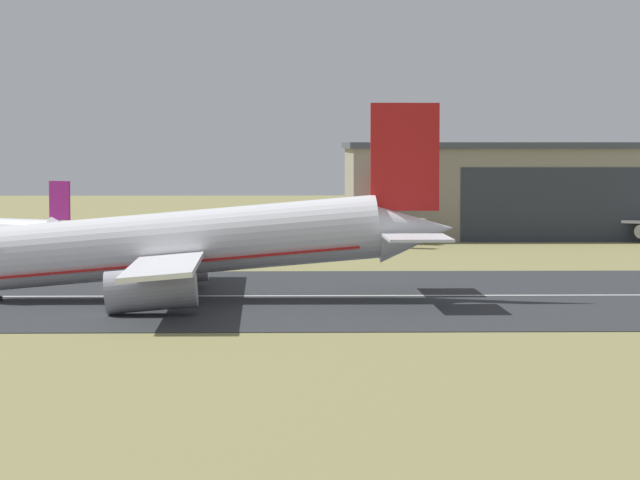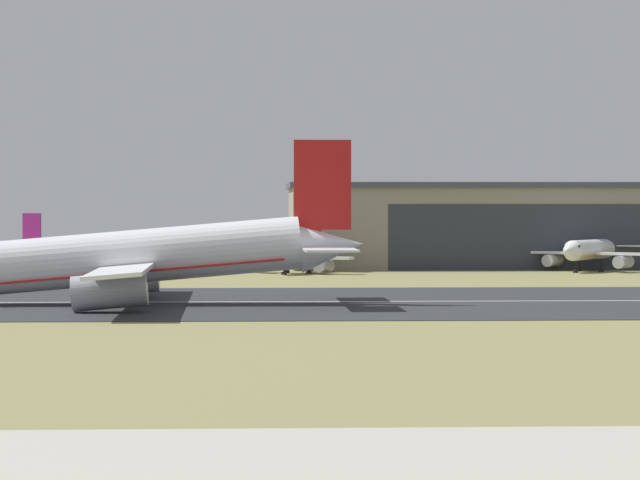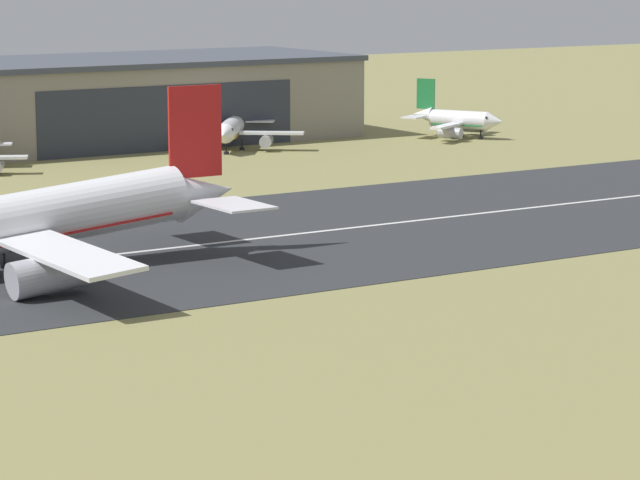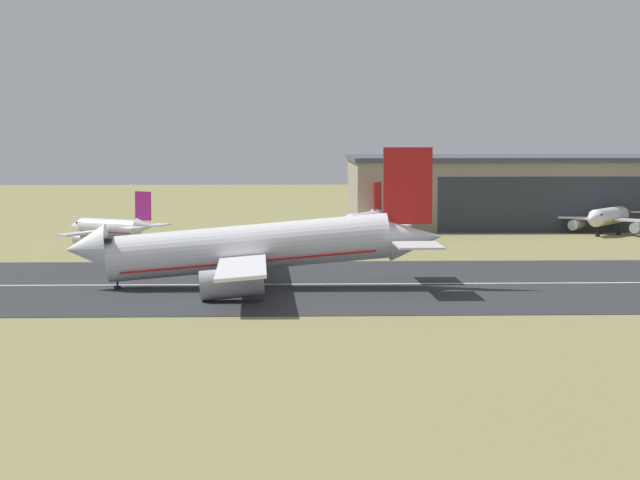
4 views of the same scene
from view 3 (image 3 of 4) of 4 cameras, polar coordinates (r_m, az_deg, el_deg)
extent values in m
cube|color=#2B2D30|center=(166.36, -1.51, 0.15)|extent=(409.82, 52.75, 0.06)
cube|color=silver|center=(166.35, -1.51, 0.16)|extent=(368.84, 0.70, 0.01)
cube|color=gray|center=(256.22, -7.32, 5.17)|extent=(74.73, 31.94, 13.05)
cube|color=#424751|center=(255.67, -7.36, 6.73)|extent=(75.73, 32.94, 0.90)
cube|color=#2D333D|center=(242.00, -5.69, 4.58)|extent=(44.84, 0.12, 10.44)
cylinder|color=white|center=(148.72, -11.32, 0.68)|extent=(34.94, 6.07, 8.40)
cone|color=white|center=(157.28, -4.37, 1.76)|extent=(7.15, 5.11, 5.55)
cube|color=red|center=(148.98, -11.30, 0.10)|extent=(31.05, 5.74, 2.77)
cube|color=white|center=(136.58, -9.48, -0.53)|extent=(5.86, 21.05, 0.86)
cylinder|color=#A8A8B2|center=(138.05, -10.16, -1.27)|extent=(7.55, 3.56, 4.04)
cube|color=red|center=(155.95, -4.72, 4.09)|extent=(6.06, 0.37, 9.47)
cube|color=white|center=(163.17, -5.75, 1.99)|extent=(5.42, 8.60, 0.24)
cube|color=white|center=(150.95, -3.27, 1.34)|extent=(5.42, 8.60, 0.24)
cylinder|color=black|center=(152.41, -11.81, -0.60)|extent=(0.24, 0.24, 2.30)
cylinder|color=black|center=(152.59, -11.80, -0.94)|extent=(0.84, 0.84, 0.44)
cylinder|color=black|center=(146.32, -10.84, -1.02)|extent=(0.24, 0.24, 2.30)
cylinder|color=black|center=(146.50, -10.83, -1.38)|extent=(0.84, 0.84, 0.44)
cylinder|color=white|center=(242.28, -3.41, 4.19)|extent=(10.06, 12.20, 3.12)
cone|color=white|center=(234.58, -3.64, 3.98)|extent=(4.18, 4.11, 3.12)
cone|color=white|center=(250.39, -3.18, 4.53)|extent=(4.47, 4.68, 2.81)
cube|color=black|center=(236.03, -3.59, 4.18)|extent=(2.79, 2.45, 0.44)
cube|color=orange|center=(242.38, -3.40, 3.99)|extent=(9.18, 11.07, 0.20)
cube|color=white|center=(242.99, -4.98, 4.06)|extent=(9.68, 7.92, 0.40)
cylinder|color=#A8A8B2|center=(242.55, -4.80, 3.76)|extent=(3.95, 4.42, 1.93)
cube|color=white|center=(241.37, -1.83, 4.05)|extent=(9.68, 7.92, 0.40)
cylinder|color=#A8A8B2|center=(241.13, -2.03, 3.75)|extent=(3.95, 4.42, 1.93)
cube|color=orange|center=(249.49, -3.20, 5.35)|extent=(2.22, 2.91, 5.31)
cube|color=white|center=(250.74, -4.08, 4.50)|extent=(5.61, 5.21, 0.24)
cube|color=white|center=(249.81, -2.28, 4.50)|extent=(5.61, 5.21, 0.24)
cylinder|color=black|center=(237.44, -3.55, 3.46)|extent=(0.24, 0.24, 1.84)
cylinder|color=black|center=(237.52, -3.55, 3.29)|extent=(0.84, 0.84, 0.44)
cylinder|color=black|center=(243.04, -3.83, 3.62)|extent=(0.24, 0.24, 1.84)
cylinder|color=black|center=(243.12, -3.83, 3.45)|extent=(0.84, 0.84, 0.44)
cylinder|color=black|center=(242.59, -2.95, 3.61)|extent=(0.24, 0.24, 1.84)
cylinder|color=black|center=(242.67, -2.95, 3.45)|extent=(0.84, 0.84, 0.44)
cylinder|color=white|center=(259.69, 5.28, 4.54)|extent=(7.65, 10.40, 3.06)
cone|color=white|center=(257.23, 6.61, 4.46)|extent=(4.01, 3.89, 3.06)
cone|color=white|center=(262.41, 3.89, 4.74)|extent=(4.19, 4.54, 2.75)
cube|color=black|center=(257.73, 6.30, 4.61)|extent=(2.80, 2.23, 0.44)
cube|color=#1E7238|center=(259.77, 5.28, 4.36)|extent=(7.01, 9.43, 0.20)
cube|color=white|center=(254.12, 4.78, 4.30)|extent=(8.89, 6.17, 0.40)
cylinder|color=#A8A8B2|center=(254.76, 4.93, 4.04)|extent=(3.59, 4.39, 1.89)
cube|color=white|center=(265.22, 5.84, 4.54)|extent=(8.89, 6.17, 0.40)
cylinder|color=#A8A8B2|center=(264.53, 5.85, 4.26)|extent=(3.59, 4.39, 1.89)
cube|color=#1E7238|center=(261.85, 4.01, 5.52)|extent=(1.87, 3.04, 5.19)
cube|color=white|center=(258.86, 3.56, 4.65)|extent=(5.50, 4.82, 0.24)
cube|color=white|center=(265.86, 4.26, 4.79)|extent=(5.50, 4.82, 0.24)
cylinder|color=black|center=(258.45, 6.07, 3.97)|extent=(0.24, 0.24, 1.67)
cylinder|color=black|center=(258.52, 6.07, 3.84)|extent=(0.84, 0.84, 0.44)
cylinder|color=black|center=(258.38, 5.05, 3.99)|extent=(0.24, 0.24, 1.67)
cylinder|color=black|center=(258.45, 5.05, 3.85)|extent=(0.84, 0.84, 0.44)
cylinder|color=black|center=(261.73, 5.37, 4.07)|extent=(0.24, 0.24, 1.67)
cylinder|color=black|center=(261.80, 5.37, 3.93)|extent=(0.84, 0.84, 0.44)
cube|color=white|center=(219.09, -11.92, 3.06)|extent=(7.67, 5.24, 0.40)
camera|label=1|loc=(63.95, 51.63, -8.17)|focal=85.00mm
camera|label=2|loc=(71.14, 73.70, -12.85)|focal=85.00mm
camera|label=4|loc=(58.83, 71.56, -6.42)|focal=70.00mm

